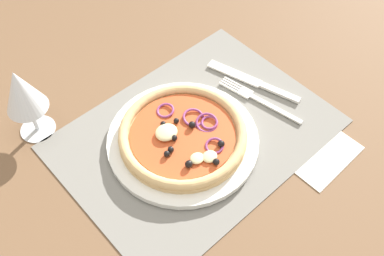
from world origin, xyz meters
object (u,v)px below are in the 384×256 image
at_px(plate, 184,141).
at_px(napkin, 315,149).
at_px(fork, 256,98).
at_px(pizza, 184,135).
at_px(knife, 252,81).
at_px(wine_glass, 22,93).

height_order(plate, napkin, plate).
relative_size(plate, fork, 1.50).
distance_m(plate, napkin, 0.23).
bearing_deg(fork, pizza, 74.37).
bearing_deg(knife, napkin, 153.19).
bearing_deg(plate, napkin, -44.99).
xyz_separation_m(wine_glass, napkin, (0.34, -0.37, -0.10)).
bearing_deg(wine_glass, plate, -49.44).
xyz_separation_m(pizza, knife, (0.20, 0.02, -0.02)).
bearing_deg(plate, pizza, -54.21).
bearing_deg(napkin, pizza, 135.02).
xyz_separation_m(pizza, wine_glass, (-0.18, 0.21, 0.07)).
bearing_deg(knife, plate, 79.45).
bearing_deg(pizza, fork, -4.99).
relative_size(knife, napkin, 1.48).
height_order(fork, wine_glass, wine_glass).
relative_size(fork, knife, 0.91).
relative_size(fork, napkin, 1.35).
xyz_separation_m(knife, napkin, (-0.03, -0.19, -0.00)).
bearing_deg(wine_glass, knife, -26.26).
relative_size(pizza, wine_glass, 1.52).
bearing_deg(plate, fork, -5.08).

